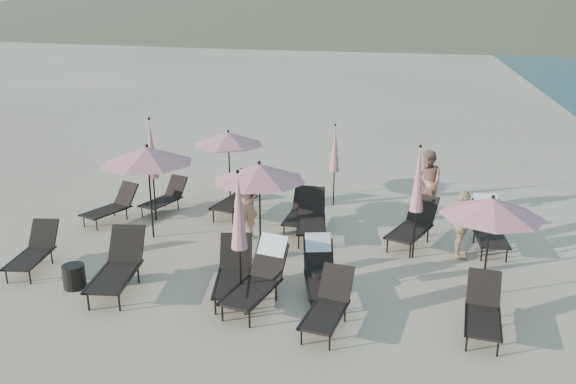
% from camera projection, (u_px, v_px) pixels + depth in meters
% --- Properties ---
extents(ground, '(800.00, 800.00, 0.00)m').
position_uv_depth(ground, '(274.00, 307.00, 10.35)').
color(ground, '#D6BA8C').
rests_on(ground, ground).
extents(lounger_0, '(0.87, 1.62, 0.88)m').
position_uv_depth(lounger_0, '(34.00, 250.00, 11.79)').
color(lounger_0, black).
rests_on(lounger_0, ground).
extents(lounger_1, '(1.04, 1.93, 1.05)m').
position_uv_depth(lounger_1, '(118.00, 266.00, 10.87)').
color(lounger_1, black).
rests_on(lounger_1, ground).
extents(lounger_2, '(1.04, 1.80, 0.98)m').
position_uv_depth(lounger_2, '(234.00, 272.00, 10.69)').
color(lounger_2, black).
rests_on(lounger_2, ground).
extents(lounger_3, '(0.93, 1.85, 1.10)m').
position_uv_depth(lounger_3, '(259.00, 276.00, 10.38)').
color(lounger_3, black).
rests_on(lounger_3, ground).
extents(lounger_4, '(1.02, 1.71, 1.00)m').
position_uv_depth(lounger_4, '(320.00, 270.00, 10.71)').
color(lounger_4, black).
rests_on(lounger_4, ground).
extents(lounger_5, '(0.66, 1.53, 0.86)m').
position_uv_depth(lounger_5, '(483.00, 310.00, 9.42)').
color(lounger_5, black).
rests_on(lounger_5, ground).
extents(lounger_6, '(1.05, 1.66, 0.89)m').
position_uv_depth(lounger_6, '(112.00, 205.00, 14.56)').
color(lounger_6, black).
rests_on(lounger_6, ground).
extents(lounger_7, '(0.92, 1.58, 0.86)m').
position_uv_depth(lounger_7, '(166.00, 197.00, 15.31)').
color(lounger_7, black).
rests_on(lounger_7, ground).
extents(lounger_8, '(0.96, 1.91, 1.05)m').
position_uv_depth(lounger_8, '(238.00, 196.00, 15.06)').
color(lounger_8, black).
rests_on(lounger_8, ground).
extents(lounger_9, '(1.01, 1.87, 1.02)m').
position_uv_depth(lounger_9, '(311.00, 217.00, 13.54)').
color(lounger_9, black).
rests_on(lounger_9, ground).
extents(lounger_10, '(1.20, 1.87, 1.00)m').
position_uv_depth(lounger_10, '(413.00, 225.00, 13.08)').
color(lounger_10, black).
rests_on(lounger_10, ground).
extents(lounger_11, '(0.79, 1.78, 1.08)m').
position_uv_depth(lounger_11, '(488.00, 225.00, 12.91)').
color(lounger_11, black).
rests_on(lounger_11, ground).
extents(lounger_12, '(0.74, 1.58, 0.88)m').
position_uv_depth(lounger_12, '(328.00, 304.00, 9.59)').
color(lounger_12, black).
rests_on(lounger_12, ground).
extents(lounger_13, '(0.62, 1.58, 0.91)m').
position_uv_depth(lounger_13, '(301.00, 211.00, 14.10)').
color(lounger_13, black).
rests_on(lounger_13, ground).
extents(umbrella_open_0, '(2.14, 2.14, 2.31)m').
position_uv_depth(umbrella_open_0, '(147.00, 155.00, 12.98)').
color(umbrella_open_0, black).
rests_on(umbrella_open_0, ground).
extents(umbrella_open_1, '(2.03, 2.03, 2.18)m').
position_uv_depth(umbrella_open_1, '(259.00, 172.00, 11.97)').
color(umbrella_open_1, black).
rests_on(umbrella_open_1, ground).
extents(umbrella_open_2, '(1.88, 1.88, 2.03)m').
position_uv_depth(umbrella_open_2, '(492.00, 207.00, 10.22)').
color(umbrella_open_2, black).
rests_on(umbrella_open_2, ground).
extents(umbrella_open_3, '(1.97, 1.97, 2.12)m').
position_uv_depth(umbrella_open_3, '(228.00, 139.00, 15.50)').
color(umbrella_open_3, black).
rests_on(umbrella_open_3, ground).
extents(umbrella_closed_0, '(0.30, 0.30, 2.58)m').
position_uv_depth(umbrella_closed_0, '(239.00, 212.00, 9.95)').
color(umbrella_closed_0, black).
rests_on(umbrella_closed_0, ground).
extents(umbrella_closed_1, '(0.30, 0.30, 2.56)m').
position_uv_depth(umbrella_closed_1, '(418.00, 180.00, 11.92)').
color(umbrella_closed_1, black).
rests_on(umbrella_closed_1, ground).
extents(umbrella_closed_2, '(0.32, 0.32, 2.72)m').
position_uv_depth(umbrella_closed_2, '(151.00, 150.00, 14.14)').
color(umbrella_closed_2, black).
rests_on(umbrella_closed_2, ground).
extents(umbrella_closed_3, '(0.27, 0.27, 2.33)m').
position_uv_depth(umbrella_closed_3, '(335.00, 149.00, 15.41)').
color(umbrella_closed_3, black).
rests_on(umbrella_closed_3, ground).
extents(side_table_0, '(0.44, 0.44, 0.48)m').
position_uv_depth(side_table_0, '(74.00, 276.00, 11.01)').
color(side_table_0, black).
rests_on(side_table_0, ground).
extents(side_table_1, '(0.42, 0.42, 0.43)m').
position_uv_depth(side_table_1, '(321.00, 281.00, 10.85)').
color(side_table_1, black).
rests_on(side_table_1, ground).
extents(beachgoer_a, '(0.75, 0.70, 1.71)m').
position_uv_depth(beachgoer_a, '(246.00, 205.00, 13.26)').
color(beachgoer_a, tan).
rests_on(beachgoer_a, ground).
extents(beachgoer_b, '(1.01, 1.06, 1.72)m').
position_uv_depth(beachgoer_b, '(428.00, 182.00, 15.04)').
color(beachgoer_b, '#A86E56').
rests_on(beachgoer_b, ground).
extents(beachgoer_c, '(0.39, 0.91, 1.53)m').
position_uv_depth(beachgoer_c, '(462.00, 225.00, 12.23)').
color(beachgoer_c, tan).
rests_on(beachgoer_c, ground).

